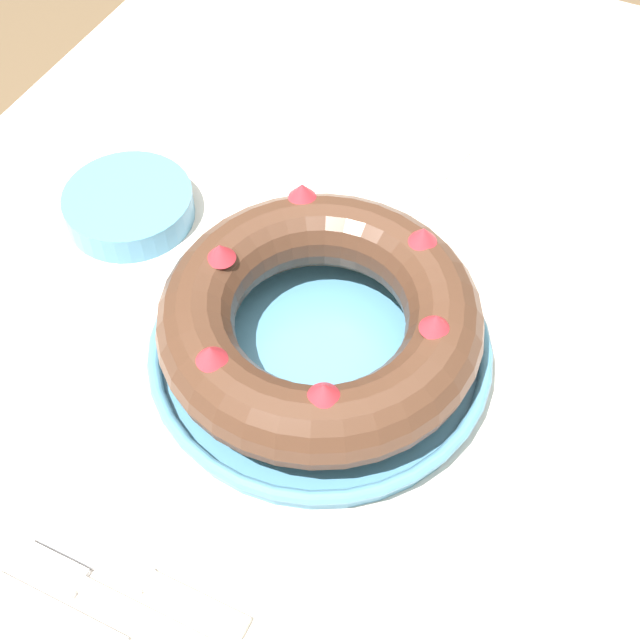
{
  "coord_description": "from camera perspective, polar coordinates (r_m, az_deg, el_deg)",
  "views": [
    {
      "loc": [
        -0.43,
        -0.18,
        1.4
      ],
      "look_at": [
        -0.01,
        0.02,
        0.8
      ],
      "focal_mm": 50.0,
      "sensor_mm": 36.0,
      "label": 1
    }
  ],
  "objects": [
    {
      "name": "side_bowl",
      "position": [
        0.93,
        -12.13,
        7.17
      ],
      "size": [
        0.13,
        0.13,
        0.03
      ],
      "primitive_type": "cylinder",
      "color": "#518EB2",
      "rests_on": "dining_table"
    },
    {
      "name": "fork",
      "position": [
        0.71,
        -13.12,
        -17.08
      ],
      "size": [
        0.02,
        0.2,
        0.01
      ],
      "rotation": [
        0.0,
        0.0,
        -0.04
      ],
      "color": "white",
      "rests_on": "dining_table"
    },
    {
      "name": "cake_knife",
      "position": [
        0.71,
        -10.69,
        -16.22
      ],
      "size": [
        0.02,
        0.19,
        0.01
      ],
      "rotation": [
        0.0,
        0.0,
        -0.07
      ],
      "color": "white",
      "rests_on": "dining_table"
    },
    {
      "name": "dining_table",
      "position": [
        0.88,
        1.72,
        -6.06
      ],
      "size": [
        1.35,
        1.0,
        0.74
      ],
      "color": "beige",
      "rests_on": "ground_plane"
    },
    {
      "name": "serving_dish",
      "position": [
        0.79,
        0.0,
        -2.07
      ],
      "size": [
        0.31,
        0.31,
        0.03
      ],
      "color": "#518EB2",
      "rests_on": "dining_table"
    },
    {
      "name": "napkin",
      "position": [
        0.99,
        5.4,
        10.53
      ],
      "size": [
        0.18,
        0.14,
        0.0
      ],
      "primitive_type": "cube",
      "rotation": [
        0.0,
        0.0,
        -0.19
      ],
      "color": "white",
      "rests_on": "dining_table"
    },
    {
      "name": "bundt_cake",
      "position": [
        0.76,
        -0.0,
        0.03
      ],
      "size": [
        0.28,
        0.28,
        0.08
      ],
      "color": "#4C2D1E",
      "rests_on": "serving_dish"
    },
    {
      "name": "ground_plane",
      "position": [
        1.47,
        1.09,
        -19.56
      ],
      "size": [
        8.0,
        8.0,
        0.0
      ],
      "primitive_type": "plane",
      "color": "brown"
    }
  ]
}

